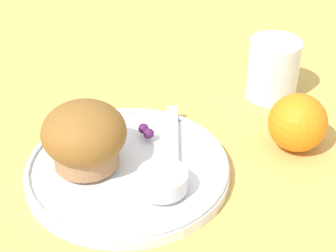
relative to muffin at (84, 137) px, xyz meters
The scene contains 8 objects.
ground_plane 0.09m from the muffin, 52.34° to the left, with size 3.00×3.00×0.00m, color tan.
plate 0.07m from the muffin, 57.63° to the left, with size 0.25×0.25×0.02m.
muffin is the anchor object (origin of this frame).
cream_ramekin 0.11m from the muffin, 32.18° to the left, with size 0.06×0.06×0.02m.
berry_pair 0.09m from the muffin, 96.75° to the left, with size 0.03×0.01×0.01m.
butter_knife 0.12m from the muffin, 76.67° to the left, with size 0.15×0.10×0.00m.
orange_fruit 0.27m from the muffin, 70.54° to the left, with size 0.08×0.08×0.08m.
juice_glass 0.31m from the muffin, 94.71° to the left, with size 0.08×0.08×0.09m.
Camera 1 is at (0.46, -0.25, 0.44)m, focal length 60.00 mm.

